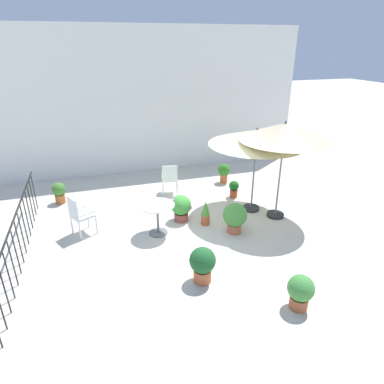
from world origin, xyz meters
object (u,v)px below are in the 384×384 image
(patio_chair_0, at_px, (79,214))
(potted_plant_7, at_px, (234,188))
(potted_plant_1, at_px, (235,217))
(patio_umbrella_0, at_px, (285,132))
(patio_chair_1, at_px, (170,177))
(cafe_table_0, at_px, (158,214))
(potted_plant_0, at_px, (181,207))
(potted_plant_3, at_px, (59,192))
(potted_plant_5, at_px, (300,291))
(potted_plant_4, at_px, (203,263))
(patio_umbrella_1, at_px, (257,138))
(potted_plant_2, at_px, (224,172))
(potted_plant_6, at_px, (206,213))

(patio_chair_0, xyz_separation_m, potted_plant_7, (4.26, 0.90, -0.28))
(patio_chair_0, relative_size, potted_plant_1, 1.32)
(patio_umbrella_0, height_order, patio_chair_1, patio_umbrella_0)
(potted_plant_1, bearing_deg, cafe_table_0, 164.96)
(potted_plant_0, bearing_deg, potted_plant_3, 146.57)
(patio_umbrella_0, xyz_separation_m, cafe_table_0, (-3.09, 0.05, -1.69))
(patio_umbrella_0, xyz_separation_m, patio_chair_1, (-2.29, 2.14, -1.68))
(patio_umbrella_0, xyz_separation_m, patio_chair_0, (-4.83, 0.52, -1.66))
(potted_plant_3, height_order, potted_plant_5, potted_plant_5)
(potted_plant_4, height_order, potted_plant_7, potted_plant_4)
(patio_umbrella_1, relative_size, cafe_table_0, 3.01)
(potted_plant_1, bearing_deg, patio_chair_1, 110.26)
(potted_plant_2, height_order, potted_plant_5, potted_plant_5)
(patio_umbrella_0, xyz_separation_m, potted_plant_2, (-0.43, 2.53, -1.84))
(potted_plant_6, bearing_deg, patio_umbrella_0, -4.15)
(cafe_table_0, xyz_separation_m, potted_plant_6, (1.21, 0.09, -0.21))
(potted_plant_0, height_order, potted_plant_3, potted_plant_0)
(potted_plant_3, xyz_separation_m, potted_plant_7, (4.82, -1.06, -0.07))
(patio_chair_1, distance_m, potted_plant_0, 1.65)
(potted_plant_5, bearing_deg, potted_plant_3, 126.44)
(cafe_table_0, xyz_separation_m, potted_plant_4, (0.44, -1.95, -0.12))
(patio_chair_0, bearing_deg, potted_plant_5, -45.32)
(potted_plant_1, relative_size, potted_plant_4, 1.03)
(patio_chair_1, relative_size, potted_plant_5, 1.47)
(potted_plant_4, height_order, potted_plant_6, potted_plant_4)
(cafe_table_0, height_order, potted_plant_5, cafe_table_0)
(patio_umbrella_1, relative_size, potted_plant_7, 4.81)
(patio_umbrella_1, distance_m, patio_chair_0, 4.62)
(patio_chair_1, distance_m, potted_plant_4, 4.06)
(potted_plant_3, relative_size, potted_plant_7, 1.22)
(potted_plant_1, distance_m, potted_plant_2, 3.10)
(potted_plant_0, relative_size, potted_plant_4, 0.95)
(potted_plant_6, bearing_deg, potted_plant_2, 58.73)
(patio_umbrella_0, bearing_deg, patio_chair_0, 173.88)
(potted_plant_6, distance_m, potted_plant_7, 1.84)
(potted_plant_1, distance_m, potted_plant_7, 2.00)
(patio_umbrella_1, height_order, potted_plant_2, patio_umbrella_1)
(patio_chair_0, bearing_deg, potted_plant_0, -0.18)
(potted_plant_5, bearing_deg, patio_umbrella_0, 66.71)
(potted_plant_1, relative_size, potted_plant_5, 1.16)
(patio_umbrella_0, distance_m, patio_chair_1, 3.56)
(potted_plant_1, xyz_separation_m, potted_plant_6, (-0.53, 0.56, -0.10))
(potted_plant_2, height_order, potted_plant_6, potted_plant_6)
(patio_chair_0, bearing_deg, cafe_table_0, -15.13)
(potted_plant_6, bearing_deg, potted_plant_4, -110.66)
(cafe_table_0, xyz_separation_m, patio_chair_1, (0.80, 2.10, 0.01))
(potted_plant_5, xyz_separation_m, potted_plant_6, (-0.57, 3.18, -0.04))
(potted_plant_2, bearing_deg, potted_plant_5, -99.00)
(potted_plant_5, xyz_separation_m, potted_plant_7, (0.74, 4.46, -0.08))
(cafe_table_0, bearing_deg, patio_chair_0, 164.87)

